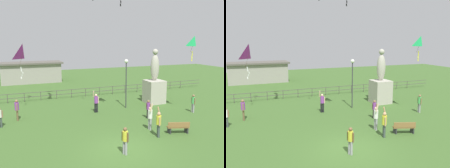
% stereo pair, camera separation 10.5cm
% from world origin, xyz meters
% --- Properties ---
extents(ground_plane, '(80.00, 80.00, 0.00)m').
position_xyz_m(ground_plane, '(0.00, 0.00, 0.00)').
color(ground_plane, '#3D6028').
extents(statue_monument, '(1.79, 1.79, 5.48)m').
position_xyz_m(statue_monument, '(7.41, 8.67, 1.71)').
color(statue_monument, '#B2AD9E').
rests_on(statue_monument, ground_plane).
extents(lamppost, '(0.36, 0.36, 4.61)m').
position_xyz_m(lamppost, '(3.93, 8.02, 3.34)').
color(lamppost, '#38383D').
rests_on(lamppost, ground_plane).
extents(park_bench, '(1.55, 0.87, 0.85)m').
position_xyz_m(park_bench, '(4.52, 0.85, 0.46)').
color(park_bench, olive).
rests_on(park_bench, ground_plane).
extents(person_0, '(0.30, 0.49, 1.62)m').
position_xyz_m(person_0, '(8.83, 4.47, 0.93)').
color(person_0, '#99999E').
rests_on(person_0, ground_plane).
extents(person_1, '(0.47, 0.28, 1.79)m').
position_xyz_m(person_1, '(-6.87, 6.69, 0.90)').
color(person_1, '#3F4C47').
rests_on(person_1, ground_plane).
extents(person_2, '(0.29, 0.44, 1.55)m').
position_xyz_m(person_2, '(4.27, 4.44, 0.89)').
color(person_2, black).
rests_on(person_2, ground_plane).
extents(person_3, '(0.51, 0.36, 1.97)m').
position_xyz_m(person_3, '(0.85, 7.66, 0.99)').
color(person_3, black).
rests_on(person_3, ground_plane).
extents(person_4, '(0.39, 0.52, 2.01)m').
position_xyz_m(person_4, '(2.93, 0.85, 1.01)').
color(person_4, '#3F4C47').
rests_on(person_4, ground_plane).
extents(person_5, '(0.31, 0.53, 1.99)m').
position_xyz_m(person_5, '(3.09, 2.20, 1.00)').
color(person_5, '#99999E').
rests_on(person_5, ground_plane).
extents(person_6, '(0.32, 0.52, 1.71)m').
position_xyz_m(person_6, '(-5.67, 7.92, 0.99)').
color(person_6, brown).
rests_on(person_6, ground_plane).
extents(person_7, '(0.30, 0.44, 1.60)m').
position_xyz_m(person_7, '(-0.17, -0.59, 0.92)').
color(person_7, '#99999E').
rests_on(person_7, ground_plane).
extents(kite_1, '(1.17, 1.12, 3.05)m').
position_xyz_m(kite_1, '(-4.87, 10.55, 5.18)').
color(kite_1, '#B22DB2').
extents(kite_6, '(0.84, 0.85, 2.07)m').
position_xyz_m(kite_6, '(8.75, 4.69, 6.11)').
color(kite_6, '#1EB759').
extents(waterfront_railing, '(36.05, 0.06, 0.95)m').
position_xyz_m(waterfront_railing, '(-0.45, 14.00, 0.63)').
color(waterfront_railing, '#4C4742').
rests_on(waterfront_railing, ground_plane).
extents(pavilion_building, '(9.03, 3.85, 3.08)m').
position_xyz_m(pavilion_building, '(-3.33, 26.00, 1.57)').
color(pavilion_building, gray).
rests_on(pavilion_building, ground_plane).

